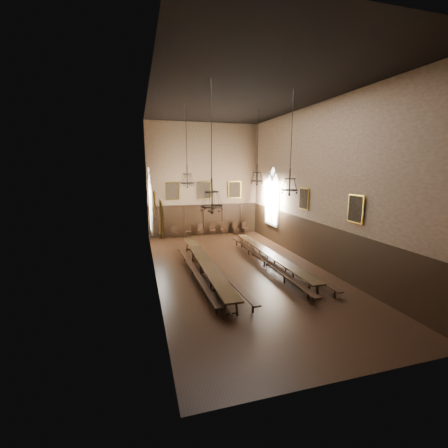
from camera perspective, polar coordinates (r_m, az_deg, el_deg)
name	(u,v)px	position (r m, az deg, el deg)	size (l,w,h in m)	color
floor	(239,270)	(16.72, 2.97, -8.73)	(9.00, 18.00, 0.02)	black
ceiling	(241,96)	(16.11, 3.31, 23.09)	(9.00, 18.00, 0.02)	black
wall_back	(204,180)	(24.46, -3.87, 8.30)	(9.00, 0.02, 9.00)	#876C53
wall_front	(364,214)	(7.89, 25.07, 1.78)	(9.00, 0.02, 9.00)	#876C53
wall_left	(152,190)	(14.93, -13.56, 6.36)	(0.02, 18.00, 9.00)	#876C53
wall_right	(316,186)	(17.78, 17.10, 6.87)	(0.02, 18.00, 9.00)	#876C53
wainscot_panelling	(240,248)	(16.34, 3.01, -4.57)	(9.00, 18.00, 2.50)	black
table_left	(205,267)	(15.88, -3.66, -8.25)	(0.79, 10.32, 0.80)	black
table_right	(271,260)	(17.40, 8.91, -6.73)	(0.72, 9.55, 0.74)	black
bench_left_outer	(192,269)	(16.04, -6.05, -8.52)	(0.54, 9.98, 0.45)	black
bench_left_inner	(214,267)	(16.28, -1.85, -8.12)	(1.01, 10.55, 0.47)	black
bench_right_inner	(264,262)	(17.18, 7.66, -7.17)	(0.34, 10.60, 0.48)	black
bench_right_outer	(283,262)	(17.46, 11.23, -7.08)	(0.75, 9.58, 0.43)	black
chair_0	(162,235)	(24.02, -11.74, -2.11)	(0.47, 0.47, 0.94)	black
chair_1	(175,234)	(24.10, -9.29, -1.97)	(0.54, 0.54, 0.96)	black
chair_2	(188,233)	(24.33, -6.80, -1.79)	(0.52, 0.52, 0.94)	black
chair_3	(201,233)	(24.46, -4.44, -1.63)	(0.50, 0.50, 1.01)	black
chair_4	(213,232)	(24.77, -2.19, -1.50)	(0.43, 0.43, 0.94)	black
chair_5	(224,231)	(24.89, -0.09, -1.38)	(0.53, 0.53, 1.01)	black
chair_6	(235,231)	(25.19, 2.17, -1.26)	(0.49, 0.49, 0.97)	black
chair_7	(245,230)	(25.47, 3.95, -1.17)	(0.51, 0.51, 0.94)	black
chandelier_back_left	(187,178)	(17.95, -7.01, 8.69)	(0.84, 0.84, 4.51)	black
chandelier_back_right	(257,176)	(19.04, 6.30, 9.05)	(0.82, 0.82, 4.44)	black
chandelier_front_left	(212,199)	(12.68, -2.31, 4.80)	(0.94, 0.94, 5.22)	black
chandelier_front_right	(290,183)	(14.54, 12.40, 7.58)	(0.82, 0.82, 4.64)	black
portrait_back_0	(172,191)	(23.97, -9.90, 6.20)	(1.10, 0.12, 1.40)	gold
portrait_back_1	(204,190)	(24.39, -3.78, 6.41)	(1.10, 0.12, 1.40)	gold
portrait_back_2	(235,190)	(25.07, 2.07, 6.55)	(1.10, 0.12, 1.40)	gold
portrait_left_0	(154,204)	(16.01, -13.14, 3.78)	(0.12, 1.00, 1.30)	gold
portrait_left_1	(161,218)	(11.56, -11.92, 1.17)	(0.12, 1.00, 1.30)	gold
portrait_right_0	(304,199)	(18.62, 14.95, 4.67)	(0.12, 1.00, 1.30)	gold
portrait_right_1	(356,209)	(14.97, 23.78, 2.66)	(0.12, 1.00, 1.30)	gold
window_right	(272,197)	(22.63, 9.18, 5.18)	(0.20, 2.20, 4.60)	white
window_left	(150,200)	(20.51, -13.93, 4.42)	(0.20, 2.20, 4.60)	white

